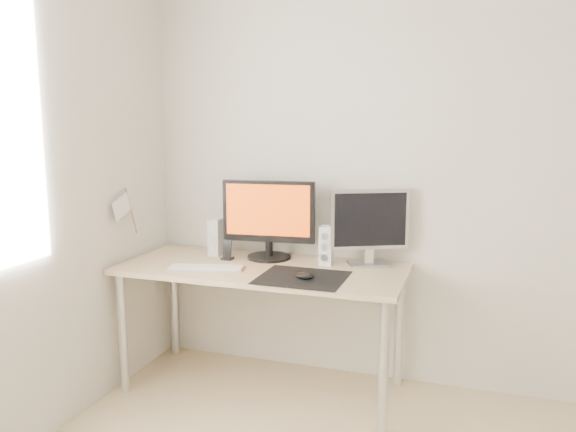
# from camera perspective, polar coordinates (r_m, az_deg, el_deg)

# --- Properties ---
(wall_back) EXTENTS (3.50, 0.00, 3.50)m
(wall_back) POSITION_cam_1_polar(r_m,az_deg,el_deg) (3.26, 15.23, 4.20)
(wall_back) COLOR silver
(wall_back) RESTS_ON ground
(mousepad) EXTENTS (0.45, 0.40, 0.00)m
(mousepad) POSITION_cam_1_polar(r_m,az_deg,el_deg) (2.94, 1.46, -6.27)
(mousepad) COLOR black
(mousepad) RESTS_ON desk
(mouse) EXTENTS (0.10, 0.06, 0.04)m
(mouse) POSITION_cam_1_polar(r_m,az_deg,el_deg) (2.91, 1.66, -6.08)
(mouse) COLOR black
(mouse) RESTS_ON mousepad
(desk) EXTENTS (1.60, 0.70, 0.73)m
(desk) POSITION_cam_1_polar(r_m,az_deg,el_deg) (3.20, -2.63, -6.47)
(desk) COLOR #D1B587
(desk) RESTS_ON ground
(main_monitor) EXTENTS (0.55, 0.28, 0.47)m
(main_monitor) POSITION_cam_1_polar(r_m,az_deg,el_deg) (3.30, -1.98, -0.06)
(main_monitor) COLOR black
(main_monitor) RESTS_ON desk
(second_monitor) EXTENTS (0.42, 0.24, 0.43)m
(second_monitor) POSITION_cam_1_polar(r_m,az_deg,el_deg) (3.19, 8.27, -0.74)
(second_monitor) COLOR #ABAAAC
(second_monitor) RESTS_ON desk
(speaker_left) EXTENTS (0.07, 0.09, 0.22)m
(speaker_left) POSITION_cam_1_polar(r_m,az_deg,el_deg) (3.44, -7.39, -2.15)
(speaker_left) COLOR silver
(speaker_left) RESTS_ON desk
(speaker_right) EXTENTS (0.07, 0.09, 0.22)m
(speaker_right) POSITION_cam_1_polar(r_m,az_deg,el_deg) (3.19, 3.94, -3.01)
(speaker_right) COLOR white
(speaker_right) RESTS_ON desk
(keyboard) EXTENTS (0.44, 0.21, 0.02)m
(keyboard) POSITION_cam_1_polar(r_m,az_deg,el_deg) (3.14, -8.27, -5.23)
(keyboard) COLOR silver
(keyboard) RESTS_ON desk
(phone_dock) EXTENTS (0.07, 0.06, 0.12)m
(phone_dock) POSITION_cam_1_polar(r_m,az_deg,el_deg) (3.34, -6.19, -3.83)
(phone_dock) COLOR black
(phone_dock) RESTS_ON desk
(pennant) EXTENTS (0.01, 0.23, 0.29)m
(pennant) POSITION_cam_1_polar(r_m,az_deg,el_deg) (3.36, -16.25, 0.83)
(pennant) COLOR #A57F54
(pennant) RESTS_ON wall_left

